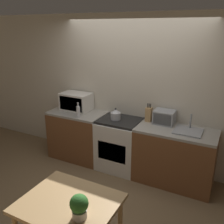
# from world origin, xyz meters

# --- Properties ---
(ground_plane) EXTENTS (16.00, 16.00, 0.00)m
(ground_plane) POSITION_xyz_m (0.00, 0.00, 0.00)
(ground_plane) COLOR brown
(wall_back) EXTENTS (10.00, 0.06, 2.60)m
(wall_back) POSITION_xyz_m (0.00, 1.06, 1.30)
(wall_back) COLOR beige
(wall_back) RESTS_ON ground_plane
(counter_left_run) EXTENTS (1.02, 0.62, 0.90)m
(counter_left_run) POSITION_xyz_m (-0.95, 0.72, 0.45)
(counter_left_run) COLOR brown
(counter_left_run) RESTS_ON ground_plane
(counter_right_run) EXTENTS (1.20, 0.62, 0.90)m
(counter_right_run) POSITION_xyz_m (0.86, 0.72, 0.45)
(counter_right_run) COLOR brown
(counter_right_run) RESTS_ON ground_plane
(stove_range) EXTENTS (0.70, 0.62, 0.90)m
(stove_range) POSITION_xyz_m (-0.09, 0.72, 0.45)
(stove_range) COLOR silver
(stove_range) RESTS_ON ground_plane
(kettle) EXTENTS (0.17, 0.17, 0.20)m
(kettle) POSITION_xyz_m (-0.17, 0.71, 0.99)
(kettle) COLOR #B7B7BC
(kettle) RESTS_ON stove_range
(microwave) EXTENTS (0.55, 0.36, 0.32)m
(microwave) POSITION_xyz_m (-1.05, 0.83, 1.06)
(microwave) COLOR silver
(microwave) RESTS_ON counter_left_run
(bottle) EXTENTS (0.07, 0.07, 0.26)m
(bottle) POSITION_xyz_m (-0.79, 0.52, 1.00)
(bottle) COLOR silver
(bottle) RESTS_ON counter_left_run
(knife_block) EXTENTS (0.10, 0.10, 0.30)m
(knife_block) POSITION_xyz_m (0.36, 0.88, 1.02)
(knife_block) COLOR tan
(knife_block) RESTS_ON counter_right_run
(toaster_oven) EXTENTS (0.32, 0.26, 0.22)m
(toaster_oven) POSITION_xyz_m (0.62, 0.88, 1.01)
(toaster_oven) COLOR #999BA0
(toaster_oven) RESTS_ON counter_right_run
(sink_basin) EXTENTS (0.40, 0.37, 0.24)m
(sink_basin) POSITION_xyz_m (1.03, 0.73, 0.92)
(sink_basin) COLOR #999BA0
(sink_basin) RESTS_ON counter_right_run
(dining_table) EXTENTS (0.93, 0.77, 0.76)m
(dining_table) POSITION_xyz_m (0.29, -1.22, 0.67)
(dining_table) COLOR tan
(dining_table) RESTS_ON ground_plane
(potted_plant) EXTENTS (0.17, 0.17, 0.23)m
(potted_plant) POSITION_xyz_m (0.50, -1.35, 0.89)
(potted_plant) COLOR beige
(potted_plant) RESTS_ON dining_table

